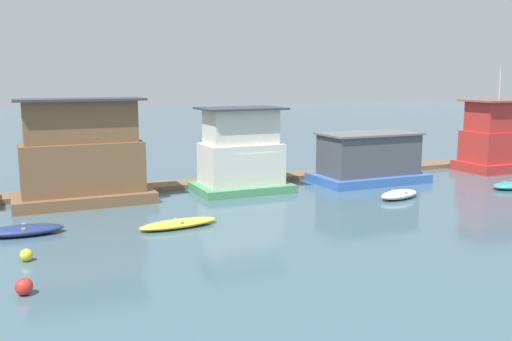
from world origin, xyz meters
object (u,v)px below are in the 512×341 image
Objects in this scene: houseboat_green at (241,155)px; buoy_yellow at (26,255)px; houseboat_blue at (369,159)px; houseboat_red at (496,139)px; dinghy_teal at (512,185)px; houseboat_brown at (83,159)px; dinghy_yellow at (179,224)px; dinghy_white at (399,194)px; buoy_red at (24,286)px; mooring_post_near_left at (252,175)px; dinghy_navy at (24,230)px.

buoy_yellow is (-12.39, -9.03, -1.97)m from houseboat_green.
houseboat_red is at bearing 0.83° from houseboat_blue.
dinghy_teal is (-4.46, -5.61, -2.12)m from houseboat_red.
houseboat_red is 7.48m from dinghy_teal.
houseboat_brown is at bearing 70.32° from buoy_yellow.
dinghy_white is at bearing 4.08° from dinghy_yellow.
dinghy_yellow is 13.14m from dinghy_white.
dinghy_teal is at bearing 12.93° from buoy_red.
houseboat_brown is 15.61× the size of buoy_yellow.
houseboat_brown is 9.08m from houseboat_green.
houseboat_green reaches higher than buoy_red.
houseboat_blue is at bearing -15.88° from mooring_post_near_left.
houseboat_blue is at bearing 141.10° from dinghy_teal.
mooring_post_near_left is (7.18, 8.06, 0.50)m from dinghy_yellow.
dinghy_white is (13.11, 0.94, 0.07)m from dinghy_yellow.
houseboat_green is 2.01× the size of dinghy_teal.
houseboat_brown is at bearing -173.56° from mooring_post_near_left.
houseboat_blue is 22.70m from buoy_yellow.
buoy_red reaches higher than dinghy_yellow.
houseboat_red reaches higher than dinghy_yellow.
buoy_yellow is 0.84× the size of buoy_red.
dinghy_teal is at bearing -14.56° from houseboat_brown.
houseboat_red is 13.82m from dinghy_white.
houseboat_blue is 12.76× the size of buoy_red.
houseboat_green is 13.53m from dinghy_navy.
buoy_yellow is 3.56m from buoy_red.
houseboat_red reaches higher than dinghy_white.
houseboat_brown is 2.66× the size of dinghy_teal.
buoy_yellow is (-13.72, -10.43, -0.44)m from mooring_post_near_left.
houseboat_green is 15.45m from buoy_yellow.
dinghy_teal is 28.77m from buoy_red.
buoy_red is at bearing -138.74° from dinghy_yellow.
dinghy_yellow is (-14.53, -5.97, -1.32)m from houseboat_blue.
houseboat_red reaches higher than houseboat_green.
houseboat_red is 2.68× the size of dinghy_teal.
houseboat_brown reaches higher than buoy_yellow.
buoy_red is (-0.26, -7.40, 0.06)m from dinghy_navy.
houseboat_brown is 25.43m from dinghy_teal.
dinghy_teal is 2.05× the size of mooring_post_near_left.
houseboat_brown is 1.32× the size of houseboat_green.
mooring_post_near_left is at bearing 164.12° from houseboat_blue.
dinghy_navy is at bearing 88.01° from buoy_red.
dinghy_white is (7.27, -5.71, -1.96)m from houseboat_green.
dinghy_white is at bearing -1.57° from dinghy_navy.
houseboat_brown is 10.63m from mooring_post_near_left.
houseboat_blue reaches higher than buoy_yellow.
houseboat_blue is (8.69, -0.69, -0.70)m from houseboat_green.
mooring_post_near_left reaches higher than dinghy_navy.
dinghy_navy is 6.00× the size of buoy_red.
dinghy_white is 21.02m from buoy_red.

